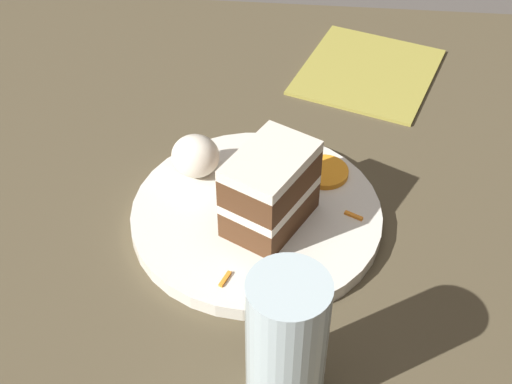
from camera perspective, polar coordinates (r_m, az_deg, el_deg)
name	(u,v)px	position (r m, az deg, el deg)	size (l,w,h in m)	color
ground_plane	(238,244)	(0.78, -1.45, -4.17)	(6.00, 6.00, 0.00)	#4C4742
dining_table	(238,232)	(0.77, -1.48, -3.20)	(0.94, 0.95, 0.04)	#4C422D
plate	(256,219)	(0.74, 0.00, -2.15)	(0.26, 0.26, 0.02)	silver
cake_slice	(270,189)	(0.70, 1.14, 0.21)	(0.10, 0.11, 0.09)	#4C2D19
cream_dollop	(195,156)	(0.77, -4.87, 2.89)	(0.05, 0.05, 0.05)	silver
orange_garnish	(324,172)	(0.78, 5.50, 1.61)	(0.05, 0.05, 0.01)	orange
carrot_shreds_scatter	(266,193)	(0.76, 0.81, -0.06)	(0.15, 0.20, 0.00)	orange
drinking_glass	(286,349)	(0.58, 2.43, -12.44)	(0.06, 0.06, 0.14)	silver
menu_card	(368,72)	(0.98, 8.94, 9.49)	(0.17, 0.19, 0.00)	#9E933D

